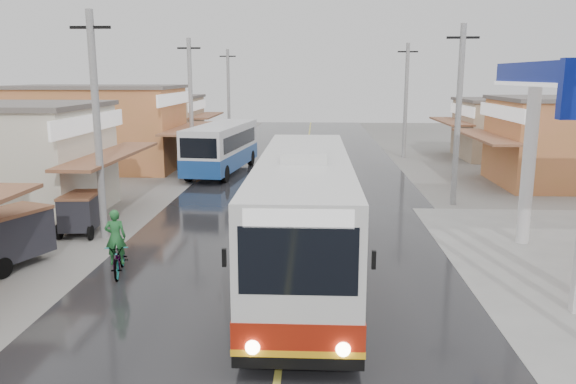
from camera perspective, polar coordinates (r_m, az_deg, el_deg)
name	(u,v)px	position (r m, az deg, el deg)	size (l,w,h in m)	color
ground	(279,367)	(11.94, -0.92, -17.34)	(120.00, 120.00, 0.00)	slate
road	(300,202)	(26.07, 1.26, -1.07)	(12.00, 90.00, 0.02)	black
centre_line	(300,202)	(26.07, 1.26, -1.04)	(0.15, 90.00, 0.01)	#D8CC4C
shopfronts_left	(56,187)	(32.07, -22.47, 0.45)	(11.00, 44.00, 5.20)	tan
utility_poles_left	(158,196)	(28.12, -13.09, -0.45)	(1.60, 50.00, 8.00)	gray
utility_poles_right	(453,204)	(26.81, 16.39, -1.21)	(1.60, 36.00, 8.00)	gray
coach_bus	(304,214)	(16.35, 1.65, -2.27)	(2.89, 12.25, 3.82)	silver
second_bus	(222,147)	(33.99, -6.74, 4.54)	(3.38, 8.97, 2.90)	silver
cyclist	(119,253)	(17.39, -16.83, -5.95)	(1.03, 1.97, 2.02)	black
tricycle_near	(11,234)	(19.28, -26.28, -3.85)	(2.21, 2.71, 1.79)	#26262D
tricycle_far	(81,211)	(22.13, -20.32, -1.84)	(1.50, 2.02, 1.54)	#26262D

